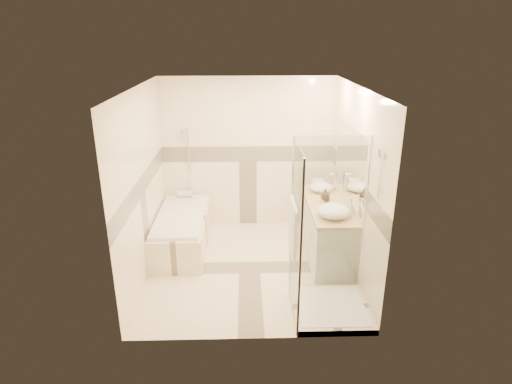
{
  "coord_description": "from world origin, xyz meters",
  "views": [
    {
      "loc": [
        -0.06,
        -5.3,
        3.13
      ],
      "look_at": [
        0.1,
        0.25,
        1.05
      ],
      "focal_mm": 30.0,
      "sensor_mm": 36.0,
      "label": 1
    }
  ],
  "objects_px": {
    "bathtub": "(182,229)",
    "vessel_sink_far": "(334,211)",
    "amenity_bottle_a": "(327,199)",
    "vessel_sink_near": "(321,187)",
    "vanity": "(326,230)",
    "amenity_bottle_b": "(325,194)",
    "shower_enclosure": "(321,271)"
  },
  "relations": [
    {
      "from": "bathtub",
      "to": "amenity_bottle_a",
      "type": "distance_m",
      "value": 2.25
    },
    {
      "from": "amenity_bottle_a",
      "to": "vanity",
      "type": "bearing_deg",
      "value": 26.34
    },
    {
      "from": "vessel_sink_near",
      "to": "vessel_sink_far",
      "type": "bearing_deg",
      "value": -90.0
    },
    {
      "from": "vanity",
      "to": "amenity_bottle_a",
      "type": "relative_size",
      "value": 10.71
    },
    {
      "from": "vanity",
      "to": "shower_enclosure",
      "type": "bearing_deg",
      "value": -102.97
    },
    {
      "from": "amenity_bottle_a",
      "to": "amenity_bottle_b",
      "type": "bearing_deg",
      "value": 90.0
    },
    {
      "from": "shower_enclosure",
      "to": "vessel_sink_near",
      "type": "height_order",
      "value": "shower_enclosure"
    },
    {
      "from": "vessel_sink_far",
      "to": "amenity_bottle_a",
      "type": "relative_size",
      "value": 2.9
    },
    {
      "from": "bathtub",
      "to": "vessel_sink_near",
      "type": "distance_m",
      "value": 2.22
    },
    {
      "from": "vessel_sink_near",
      "to": "amenity_bottle_b",
      "type": "bearing_deg",
      "value": -90.0
    },
    {
      "from": "vanity",
      "to": "amenity_bottle_b",
      "type": "height_order",
      "value": "amenity_bottle_b"
    },
    {
      "from": "vessel_sink_far",
      "to": "amenity_bottle_a",
      "type": "xyz_separation_m",
      "value": [
        0.0,
        0.47,
        -0.01
      ]
    },
    {
      "from": "bathtub",
      "to": "vanity",
      "type": "bearing_deg",
      "value": -9.25
    },
    {
      "from": "vanity",
      "to": "vessel_sink_near",
      "type": "xyz_separation_m",
      "value": [
        -0.02,
        0.49,
        0.5
      ]
    },
    {
      "from": "vanity",
      "to": "amenity_bottle_a",
      "type": "bearing_deg",
      "value": -153.66
    },
    {
      "from": "shower_enclosure",
      "to": "amenity_bottle_b",
      "type": "distance_m",
      "value": 1.5
    },
    {
      "from": "amenity_bottle_a",
      "to": "vessel_sink_near",
      "type": "bearing_deg",
      "value": 90.0
    },
    {
      "from": "bathtub",
      "to": "amenity_bottle_b",
      "type": "relative_size",
      "value": 10.33
    },
    {
      "from": "vessel_sink_far",
      "to": "shower_enclosure",
      "type": "bearing_deg",
      "value": -109.03
    },
    {
      "from": "vessel_sink_near",
      "to": "amenity_bottle_a",
      "type": "distance_m",
      "value": 0.5
    },
    {
      "from": "bathtub",
      "to": "vessel_sink_far",
      "type": "height_order",
      "value": "vessel_sink_far"
    },
    {
      "from": "bathtub",
      "to": "shower_enclosure",
      "type": "height_order",
      "value": "shower_enclosure"
    },
    {
      "from": "amenity_bottle_a",
      "to": "bathtub",
      "type": "bearing_deg",
      "value": 170.41
    },
    {
      "from": "bathtub",
      "to": "shower_enclosure",
      "type": "distance_m",
      "value": 2.47
    },
    {
      "from": "bathtub",
      "to": "amenity_bottle_a",
      "type": "height_order",
      "value": "amenity_bottle_a"
    },
    {
      "from": "vanity",
      "to": "amenity_bottle_a",
      "type": "xyz_separation_m",
      "value": [
        -0.02,
        -0.01,
        0.5
      ]
    },
    {
      "from": "bathtub",
      "to": "vanity",
      "type": "distance_m",
      "value": 2.18
    },
    {
      "from": "shower_enclosure",
      "to": "amenity_bottle_a",
      "type": "height_order",
      "value": "shower_enclosure"
    },
    {
      "from": "bathtub",
      "to": "vessel_sink_far",
      "type": "relative_size",
      "value": 3.87
    },
    {
      "from": "bathtub",
      "to": "vessel_sink_near",
      "type": "relative_size",
      "value": 4.75
    },
    {
      "from": "vanity",
      "to": "amenity_bottle_b",
      "type": "distance_m",
      "value": 0.52
    },
    {
      "from": "shower_enclosure",
      "to": "vessel_sink_far",
      "type": "xyz_separation_m",
      "value": [
        0.27,
        0.79,
        0.43
      ]
    }
  ]
}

